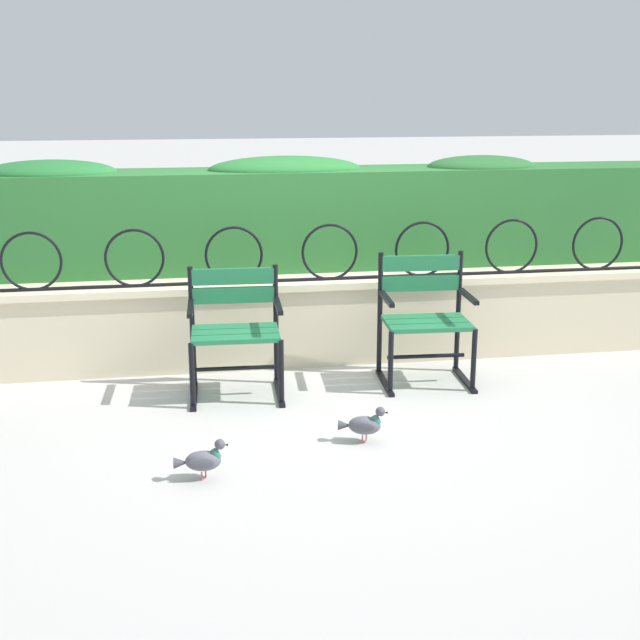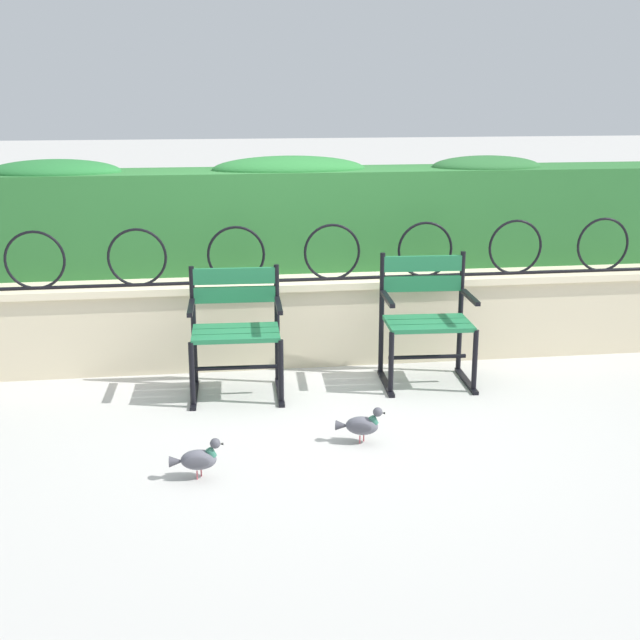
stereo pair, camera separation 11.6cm
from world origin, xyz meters
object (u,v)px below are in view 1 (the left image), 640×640
at_px(park_chair_right, 425,315).
at_px(pigeon_far_side, 202,460).
at_px(pigeon_near_chairs, 364,424).
at_px(park_chair_left, 235,327).

bearing_deg(park_chair_right, pigeon_far_side, -139.82).
xyz_separation_m(pigeon_near_chairs, pigeon_far_side, (-0.95, -0.34, 0.00)).
distance_m(park_chair_left, pigeon_far_side, 1.38).
xyz_separation_m(park_chair_left, pigeon_far_side, (-0.27, -1.30, -0.35)).
relative_size(park_chair_left, pigeon_far_side, 2.92).
bearing_deg(pigeon_near_chairs, pigeon_far_side, -160.42).
bearing_deg(pigeon_near_chairs, park_chair_left, 124.97).
bearing_deg(pigeon_far_side, park_chair_right, 40.18).
bearing_deg(pigeon_near_chairs, park_chair_right, 57.27).
bearing_deg(pigeon_far_side, pigeon_near_chairs, 19.58).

